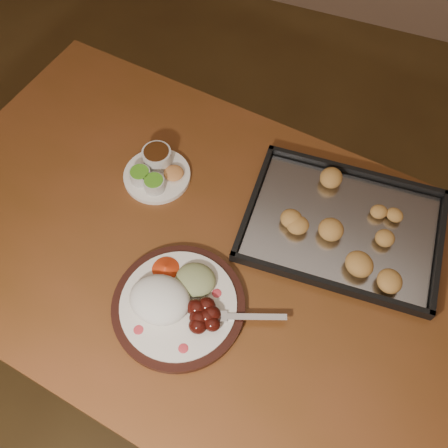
% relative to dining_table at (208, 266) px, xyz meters
% --- Properties ---
extents(ground, '(4.00, 4.00, 0.00)m').
position_rel_dining_table_xyz_m(ground, '(-0.20, 0.01, -0.65)').
color(ground, brown).
rests_on(ground, ground).
extents(dining_table, '(1.61, 1.10, 0.75)m').
position_rel_dining_table_xyz_m(dining_table, '(0.00, 0.00, 0.00)').
color(dining_table, brown).
rests_on(dining_table, ground).
extents(dinner_plate, '(0.39, 0.30, 0.07)m').
position_rel_dining_table_xyz_m(dinner_plate, '(-0.01, -0.16, 0.12)').
color(dinner_plate, black).
rests_on(dinner_plate, dining_table).
extents(condiment_saucer, '(0.18, 0.18, 0.06)m').
position_rel_dining_table_xyz_m(condiment_saucer, '(-0.21, 0.15, 0.12)').
color(condiment_saucer, white).
rests_on(condiment_saucer, dining_table).
extents(baking_tray, '(0.49, 0.37, 0.05)m').
position_rel_dining_table_xyz_m(baking_tray, '(0.29, 0.17, 0.11)').
color(baking_tray, black).
rests_on(baking_tray, dining_table).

